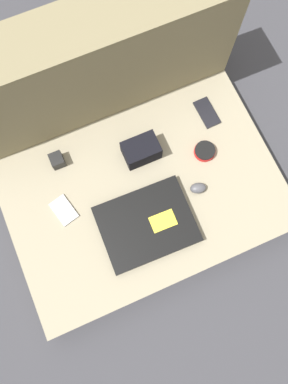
{
  "coord_description": "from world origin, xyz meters",
  "views": [
    {
      "loc": [
        -0.13,
        -0.31,
        1.47
      ],
      "look_at": [
        0.0,
        0.0,
        0.15
      ],
      "focal_mm": 35.0,
      "sensor_mm": 36.0,
      "label": 1
    }
  ],
  "objects_px": {
    "camera_pouch": "(141,150)",
    "computer_mouse": "(198,188)",
    "speaker_puck": "(205,151)",
    "laptop": "(147,224)",
    "phone_silver": "(207,113)",
    "phone_black": "(64,210)",
    "charger_brick": "(57,160)"
  },
  "relations": [
    {
      "from": "laptop",
      "to": "charger_brick",
      "type": "bearing_deg",
      "value": 122.48
    },
    {
      "from": "charger_brick",
      "to": "speaker_puck",
      "type": "bearing_deg",
      "value": -19.42
    },
    {
      "from": "speaker_puck",
      "to": "camera_pouch",
      "type": "bearing_deg",
      "value": 158.13
    },
    {
      "from": "computer_mouse",
      "to": "speaker_puck",
      "type": "bearing_deg",
      "value": 70.15
    },
    {
      "from": "camera_pouch",
      "to": "computer_mouse",
      "type": "bearing_deg",
      "value": -57.05
    },
    {
      "from": "speaker_puck",
      "to": "camera_pouch",
      "type": "relative_size",
      "value": 0.61
    },
    {
      "from": "camera_pouch",
      "to": "charger_brick",
      "type": "xyz_separation_m",
      "value": [
        -0.3,
        0.09,
        -0.02
      ]
    },
    {
      "from": "camera_pouch",
      "to": "speaker_puck",
      "type": "bearing_deg",
      "value": -21.87
    },
    {
      "from": "speaker_puck",
      "to": "phone_black",
      "type": "distance_m",
      "value": 0.57
    },
    {
      "from": "laptop",
      "to": "charger_brick",
      "type": "relative_size",
      "value": 6.37
    },
    {
      "from": "camera_pouch",
      "to": "charger_brick",
      "type": "height_order",
      "value": "camera_pouch"
    },
    {
      "from": "laptop",
      "to": "speaker_puck",
      "type": "distance_m",
      "value": 0.36
    },
    {
      "from": "laptop",
      "to": "camera_pouch",
      "type": "distance_m",
      "value": 0.27
    },
    {
      "from": "laptop",
      "to": "speaker_puck",
      "type": "height_order",
      "value": "laptop"
    },
    {
      "from": "laptop",
      "to": "computer_mouse",
      "type": "height_order",
      "value": "laptop"
    },
    {
      "from": "laptop",
      "to": "speaker_puck",
      "type": "xyz_separation_m",
      "value": [
        0.31,
        0.17,
        -0.0
      ]
    },
    {
      "from": "computer_mouse",
      "to": "camera_pouch",
      "type": "relative_size",
      "value": 0.51
    },
    {
      "from": "speaker_puck",
      "to": "phone_silver",
      "type": "relative_size",
      "value": 0.64
    },
    {
      "from": "computer_mouse",
      "to": "phone_black",
      "type": "distance_m",
      "value": 0.5
    },
    {
      "from": "computer_mouse",
      "to": "phone_black",
      "type": "relative_size",
      "value": 0.59
    },
    {
      "from": "computer_mouse",
      "to": "phone_black",
      "type": "bearing_deg",
      "value": -178.62
    },
    {
      "from": "laptop",
      "to": "phone_black",
      "type": "relative_size",
      "value": 2.93
    },
    {
      "from": "camera_pouch",
      "to": "phone_silver",
      "type": "bearing_deg",
      "value": 9.89
    },
    {
      "from": "phone_silver",
      "to": "speaker_puck",
      "type": "bearing_deg",
      "value": -121.25
    },
    {
      "from": "phone_black",
      "to": "charger_brick",
      "type": "height_order",
      "value": "charger_brick"
    },
    {
      "from": "phone_black",
      "to": "charger_brick",
      "type": "distance_m",
      "value": 0.19
    },
    {
      "from": "phone_silver",
      "to": "phone_black",
      "type": "xyz_separation_m",
      "value": [
        -0.65,
        -0.14,
        0.0
      ]
    },
    {
      "from": "speaker_puck",
      "to": "laptop",
      "type": "bearing_deg",
      "value": -151.76
    },
    {
      "from": "phone_black",
      "to": "camera_pouch",
      "type": "height_order",
      "value": "camera_pouch"
    },
    {
      "from": "computer_mouse",
      "to": "speaker_puck",
      "type": "relative_size",
      "value": 0.85
    },
    {
      "from": "laptop",
      "to": "computer_mouse",
      "type": "bearing_deg",
      "value": 13.57
    },
    {
      "from": "laptop",
      "to": "phone_silver",
      "type": "relative_size",
      "value": 2.72
    }
  ]
}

